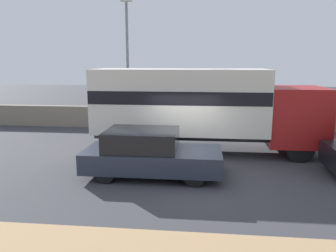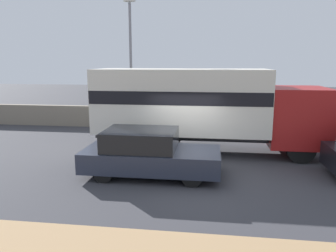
{
  "view_description": "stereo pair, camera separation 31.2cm",
  "coord_description": "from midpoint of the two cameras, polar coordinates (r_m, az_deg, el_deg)",
  "views": [
    {
      "loc": [
        0.63,
        -10.24,
        3.6
      ],
      "look_at": [
        -0.59,
        1.2,
        1.33
      ],
      "focal_mm": 35.0,
      "sensor_mm": 36.0,
      "label": 1
    },
    {
      "loc": [
        0.94,
        -10.21,
        3.6
      ],
      "look_at": [
        -0.59,
        1.2,
        1.33
      ],
      "focal_mm": 35.0,
      "sensor_mm": 36.0,
      "label": 2
    }
  ],
  "objects": [
    {
      "name": "street_lamp",
      "position": [
        17.65,
        -7.59,
        12.19
      ],
      "size": [
        0.56,
        0.28,
        6.81
      ],
      "color": "slate",
      "rests_on": "ground_plane"
    },
    {
      "name": "box_truck",
      "position": [
        13.05,
        4.89,
        3.77
      ],
      "size": [
        8.89,
        2.57,
        3.32
      ],
      "color": "maroon",
      "rests_on": "ground_plane"
    },
    {
      "name": "car_hatchback",
      "position": [
        10.48,
        -4.09,
        -4.78
      ],
      "size": [
        4.33,
        1.87,
        1.49
      ],
      "color": "#282D3D",
      "rests_on": "ground_plane"
    },
    {
      "name": "stone_wall_backdrop",
      "position": [
        17.77,
        3.46,
        1.34
      ],
      "size": [
        60.0,
        0.35,
        1.16
      ],
      "color": "gray",
      "rests_on": "ground_plane"
    },
    {
      "name": "ground_plane",
      "position": [
        10.87,
        1.6,
        -8.21
      ],
      "size": [
        80.0,
        80.0,
        0.0
      ],
      "primitive_type": "plane",
      "color": "#38383D"
    }
  ]
}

